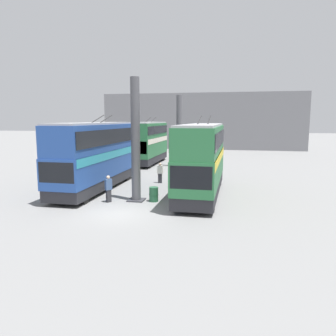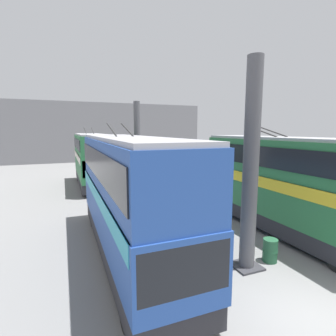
% 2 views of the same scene
% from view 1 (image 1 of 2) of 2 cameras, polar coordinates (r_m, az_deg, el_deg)
% --- Properties ---
extents(ground_plane, '(240.00, 240.00, 0.00)m').
position_cam_1_polar(ground_plane, '(18.94, -8.37, -7.88)').
color(ground_plane, slate).
extents(depot_back_wall, '(0.50, 36.00, 9.93)m').
position_cam_1_polar(depot_back_wall, '(58.62, 5.74, 8.09)').
color(depot_back_wall, slate).
rests_on(depot_back_wall, ground_plane).
extents(support_column_near, '(1.05, 1.05, 7.94)m').
position_cam_1_polar(support_column_near, '(21.18, -5.67, 4.48)').
color(support_column_near, '#4C4C51').
rests_on(support_column_near, ground_plane).
extents(support_column_far, '(1.05, 1.05, 7.94)m').
position_cam_1_polar(support_column_far, '(36.69, 1.91, 6.18)').
color(support_column_far, '#4C4C51').
rests_on(support_column_far, ground_plane).
extents(bus_left_far, '(10.85, 2.54, 5.59)m').
position_cam_1_polar(bus_left_far, '(22.76, 5.91, 2.16)').
color(bus_left_far, black).
rests_on(bus_left_far, ground_plane).
extents(bus_right_mid, '(11.30, 2.54, 5.68)m').
position_cam_1_polar(bus_right_mid, '(25.28, -12.47, 2.73)').
color(bus_right_mid, black).
rests_on(bus_right_mid, ground_plane).
extents(bus_right_far, '(9.73, 2.54, 5.60)m').
position_cam_1_polar(bus_right_far, '(39.36, -3.44, 4.87)').
color(bus_right_far, black).
rests_on(bus_right_far, ground_plane).
extents(person_aisle_midway, '(0.26, 0.43, 1.71)m').
position_cam_1_polar(person_aisle_midway, '(27.43, -1.40, -0.76)').
color(person_aisle_midway, '#2D2D33').
rests_on(person_aisle_midway, ground_plane).
extents(person_by_right_row, '(0.48, 0.45, 1.75)m').
position_cam_1_polar(person_by_right_row, '(21.41, -10.33, -3.46)').
color(person_by_right_row, '#2D2D33').
rests_on(person_by_right_row, ground_plane).
extents(oil_drum, '(0.61, 0.61, 0.95)m').
position_cam_1_polar(oil_drum, '(21.37, -2.51, -4.60)').
color(oil_drum, '#235638').
rests_on(oil_drum, ground_plane).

